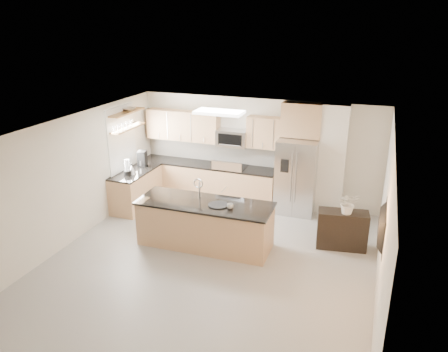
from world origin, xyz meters
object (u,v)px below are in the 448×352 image
at_px(television, 378,226).
at_px(cup, 230,206).
at_px(island, 205,224).
at_px(microwave, 232,138).
at_px(kettle, 132,169).
at_px(credenza, 342,230).
at_px(flower_vase, 349,198).
at_px(refrigerator, 297,176).
at_px(blender, 127,168).
at_px(bowl, 129,109).
at_px(range, 230,184).
at_px(platter, 218,205).
at_px(coffee_maker, 142,159).

bearing_deg(television, cup, 75.21).
bearing_deg(island, cup, -11.08).
distance_m(microwave, kettle, 2.53).
height_order(credenza, flower_vase, flower_vase).
bearing_deg(refrigerator, blender, -160.28).
height_order(kettle, bowl, bowl).
height_order(range, platter, range).
relative_size(microwave, island, 0.28).
bearing_deg(cup, flower_vase, 22.60).
height_order(island, platter, island).
bearing_deg(bowl, flower_vase, -7.28).
bearing_deg(platter, bowl, 152.01).
xyz_separation_m(cup, platter, (-0.27, 0.06, -0.04)).
xyz_separation_m(microwave, platter, (0.56, -2.48, -0.68)).
bearing_deg(cup, platter, 167.48).
distance_m(credenza, blender, 5.01).
xyz_separation_m(island, platter, (0.30, -0.04, 0.48)).
distance_m(refrigerator, cup, 2.51).
xyz_separation_m(island, coffee_maker, (-2.35, 1.64, 0.63)).
distance_m(cup, blender, 3.08).
distance_m(platter, coffee_maker, 3.15).
relative_size(kettle, flower_vase, 0.39).
xyz_separation_m(credenza, television, (0.63, -1.65, 0.96)).
xyz_separation_m(cup, bowl, (-3.08, 1.55, 1.40)).
bearing_deg(cup, coffee_maker, 149.17).
xyz_separation_m(microwave, kettle, (-2.02, -1.40, -0.60)).
distance_m(range, bowl, 3.08).
relative_size(blender, flower_vase, 0.59).
height_order(coffee_maker, bowl, bowl).
distance_m(platter, blender, 2.81).
distance_m(platter, bowl, 3.49).
bearing_deg(refrigerator, bowl, -168.24).
distance_m(refrigerator, kettle, 3.89).
relative_size(microwave, refrigerator, 0.43).
height_order(microwave, flower_vase, microwave).
bearing_deg(microwave, cup, -71.98).
relative_size(island, bowl, 7.07).
bearing_deg(range, television, -41.64).
bearing_deg(credenza, blender, 170.79).
bearing_deg(platter, microwave, 102.70).
distance_m(refrigerator, platter, 2.56).
xyz_separation_m(platter, television, (2.95, -0.77, 0.40)).
bearing_deg(kettle, flower_vase, -2.91).
bearing_deg(bowl, island, -30.07).
relative_size(kettle, bowl, 0.66).
relative_size(blender, bowl, 0.99).
bearing_deg(blender, flower_vase, -1.60).
bearing_deg(blender, kettle, 66.03).
distance_m(island, television, 3.46).
xyz_separation_m(kettle, coffee_maker, (-0.07, 0.60, 0.07)).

